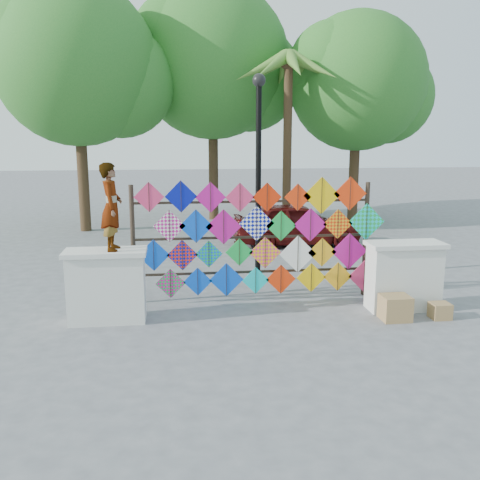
{
  "coord_description": "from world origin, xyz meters",
  "views": [
    {
      "loc": [
        -1.5,
        -9.34,
        3.25
      ],
      "look_at": [
        -0.27,
        0.6,
        1.24
      ],
      "focal_mm": 40.0,
      "sensor_mm": 36.0,
      "label": 1
    }
  ],
  "objects_px": {
    "vendor_woman": "(111,207)",
    "sedan": "(296,224)",
    "kite_rack": "(261,239)",
    "lamppost": "(258,160)"
  },
  "relations": [
    {
      "from": "vendor_woman",
      "to": "sedan",
      "type": "distance_m",
      "value": 7.67
    },
    {
      "from": "kite_rack",
      "to": "sedan",
      "type": "height_order",
      "value": "kite_rack"
    },
    {
      "from": "kite_rack",
      "to": "vendor_woman",
      "type": "height_order",
      "value": "vendor_woman"
    },
    {
      "from": "vendor_woman",
      "to": "kite_rack",
      "type": "bearing_deg",
      "value": -69.95
    },
    {
      "from": "sedan",
      "to": "lamppost",
      "type": "bearing_deg",
      "value": 156.53
    },
    {
      "from": "vendor_woman",
      "to": "sedan",
      "type": "height_order",
      "value": "vendor_woman"
    },
    {
      "from": "kite_rack",
      "to": "sedan",
      "type": "xyz_separation_m",
      "value": [
        1.88,
        5.06,
        -0.59
      ]
    },
    {
      "from": "vendor_woman",
      "to": "lamppost",
      "type": "relative_size",
      "value": 0.33
    },
    {
      "from": "sedan",
      "to": "lamppost",
      "type": "relative_size",
      "value": 0.84
    },
    {
      "from": "sedan",
      "to": "lamppost",
      "type": "height_order",
      "value": "lamppost"
    }
  ]
}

